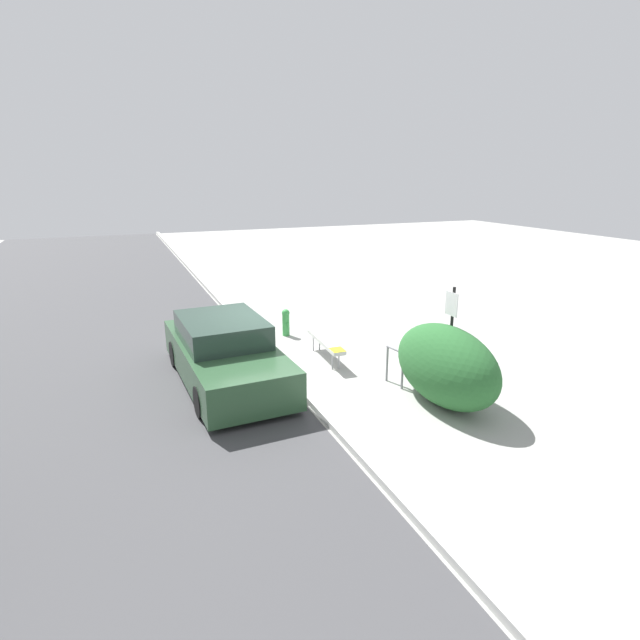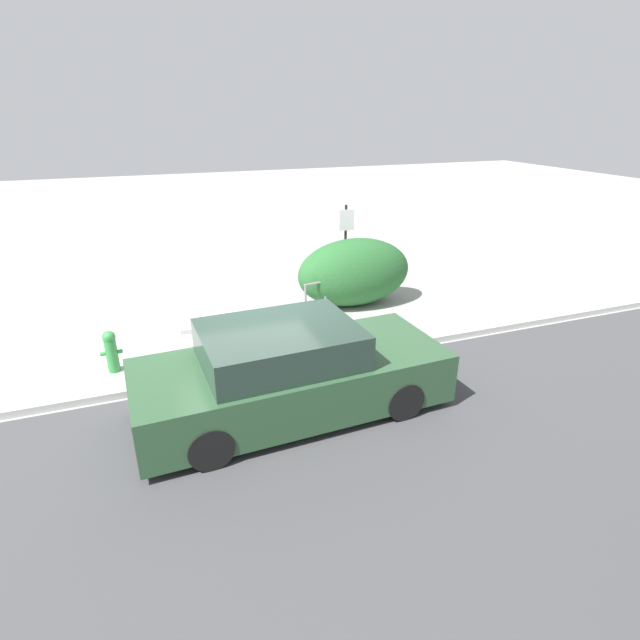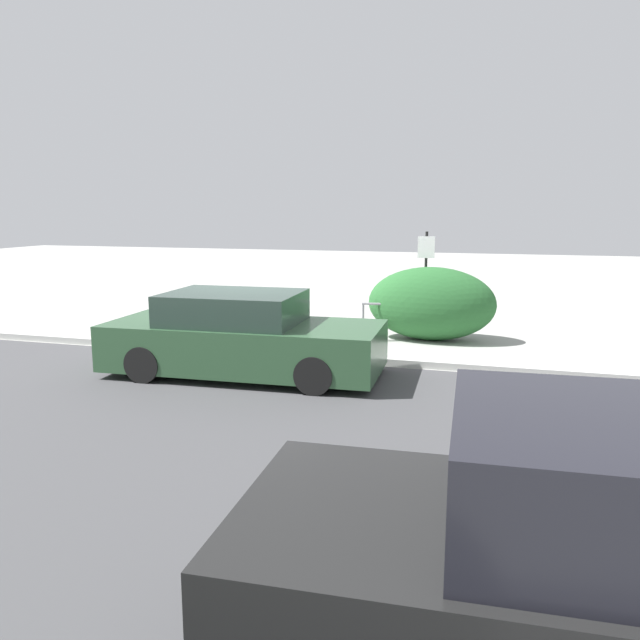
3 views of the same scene
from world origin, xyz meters
TOP-DOWN VIEW (x-y plane):
  - ground_plane at (0.00, 0.00)m, footprint 60.00×60.00m
  - road_strip at (0.00, -5.15)m, footprint 60.00×10.00m
  - curb at (0.00, 0.00)m, footprint 60.00×0.20m
  - bench at (-0.12, 1.22)m, footprint 1.94×0.40m
  - bike_rack at (1.85, 1.98)m, footprint 0.55×0.14m
  - sign_post at (2.82, 2.62)m, footprint 0.36×0.08m
  - fire_hydrant at (-2.30, 0.94)m, footprint 0.36×0.22m
  - shrub_hedge at (2.98, 2.44)m, footprint 2.70×1.41m
  - parked_car_near at (0.24, -1.33)m, footprint 4.67×2.04m
  - parked_car_across at (5.02, -7.40)m, footprint 4.19×1.97m

SIDE VIEW (x-z plane):
  - ground_plane at x=0.00m, z-range 0.00..0.00m
  - road_strip at x=0.00m, z-range 0.00..0.01m
  - curb at x=0.00m, z-range 0.00..0.13m
  - fire_hydrant at x=-2.30m, z-range 0.03..0.79m
  - bench at x=-0.12m, z-range 0.20..0.72m
  - bike_rack at x=1.85m, z-range 0.09..0.91m
  - parked_car_near at x=0.24m, z-range -0.06..1.34m
  - parked_car_across at x=5.02m, z-range -0.11..1.59m
  - shrub_hedge at x=2.98m, z-range 0.00..1.57m
  - sign_post at x=2.82m, z-range 0.23..2.53m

